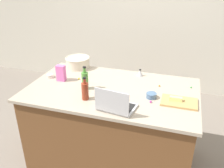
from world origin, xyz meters
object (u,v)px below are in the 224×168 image
object	(u,v)px
laptop	(115,105)
ramekin_small	(50,76)
bottle_olive	(85,80)
kitchen_timer	(140,73)
butter_stick_left	(176,99)
bottle_soy	(85,91)
cutting_board	(179,102)
candy_bag	(61,73)
ramekin_medium	(151,95)
mixing_bowl_large	(78,62)

from	to	relation	value
laptop	ramekin_small	distance (m)	0.98
bottle_olive	kitchen_timer	xyz separation A→B (m)	(0.46, 0.48, -0.06)
butter_stick_left	laptop	bearing A→B (deg)	-149.45
laptop	bottle_olive	xyz separation A→B (m)	(-0.40, 0.29, 0.05)
bottle_soy	bottle_olive	distance (m)	0.21
bottle_soy	ramekin_small	size ratio (longest dim) A/B	2.93
kitchen_timer	ramekin_small	bearing A→B (deg)	-160.04
bottle_soy	ramekin_small	bearing A→B (deg)	149.20
bottle_olive	cutting_board	distance (m)	0.91
kitchen_timer	candy_bag	xyz separation A→B (m)	(-0.78, -0.37, 0.05)
butter_stick_left	kitchen_timer	xyz separation A→B (m)	(-0.42, 0.49, -0.00)
bottle_olive	ramekin_medium	xyz separation A→B (m)	(0.65, 0.01, -0.07)
ramekin_small	candy_bag	xyz separation A→B (m)	(0.16, -0.03, 0.07)
mixing_bowl_large	cutting_board	xyz separation A→B (m)	(1.22, -0.52, -0.06)
bottle_soy	kitchen_timer	size ratio (longest dim) A/B	2.84
mixing_bowl_large	bottle_soy	world-z (taller)	bottle_soy
laptop	candy_bag	xyz separation A→B (m)	(-0.72, 0.40, 0.04)
ramekin_medium	candy_bag	world-z (taller)	candy_bag
mixing_bowl_large	cutting_board	distance (m)	1.33
bottle_soy	candy_bag	distance (m)	0.50
bottle_soy	ramekin_medium	xyz separation A→B (m)	(0.57, 0.20, -0.06)
bottle_olive	ramekin_medium	bearing A→B (deg)	0.97
candy_bag	ramekin_small	bearing A→B (deg)	168.38
mixing_bowl_large	kitchen_timer	distance (m)	0.77
bottle_soy	kitchen_timer	world-z (taller)	bottle_soy
laptop	ramekin_small	size ratio (longest dim) A/B	4.53
mixing_bowl_large	cutting_board	size ratio (longest dim) A/B	0.92
mixing_bowl_large	kitchen_timer	size ratio (longest dim) A/B	3.78
bottle_olive	ramekin_small	bearing A→B (deg)	163.58
bottle_olive	butter_stick_left	world-z (taller)	bottle_olive
bottle_soy	cutting_board	size ratio (longest dim) A/B	0.69
cutting_board	ramekin_medium	world-z (taller)	ramekin_medium
butter_stick_left	ramekin_medium	world-z (taller)	butter_stick_left
laptop	butter_stick_left	bearing A→B (deg)	30.55
laptop	kitchen_timer	size ratio (longest dim) A/B	4.38
ramekin_small	kitchen_timer	bearing A→B (deg)	19.96
ramekin_small	cutting_board	bearing A→B (deg)	-6.15
bottle_olive	ramekin_medium	distance (m)	0.66
butter_stick_left	ramekin_medium	size ratio (longest dim) A/B	1.15
ramekin_small	butter_stick_left	bearing A→B (deg)	-6.29
bottle_soy	butter_stick_left	xyz separation A→B (m)	(0.79, 0.19, -0.05)
cutting_board	butter_stick_left	distance (m)	0.04
ramekin_small	ramekin_medium	bearing A→B (deg)	-6.54
cutting_board	ramekin_small	xyz separation A→B (m)	(-1.39, 0.15, 0.01)
bottle_soy	bottle_olive	bearing A→B (deg)	113.20
mixing_bowl_large	ramekin_small	bearing A→B (deg)	-114.16
ramekin_medium	laptop	bearing A→B (deg)	-130.48
bottle_olive	ramekin_small	size ratio (longest dim) A/B	3.18
butter_stick_left	mixing_bowl_large	bearing A→B (deg)	156.50
bottle_soy	kitchen_timer	distance (m)	0.77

